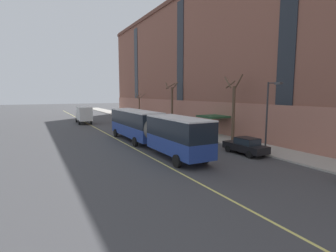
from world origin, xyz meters
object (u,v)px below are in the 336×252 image
Objects in this scene: street_tree_mid_block at (233,109)px; fire_hydrant at (153,122)px; box_truck at (84,114)px; street_lamp at (269,110)px; parked_car_black_2 at (246,146)px; city_bus at (149,127)px; parked_car_white_7 at (198,135)px; parked_car_navy_3 at (167,127)px; street_tree_far_downtown at (139,106)px; parked_car_navy_5 at (143,121)px; parked_car_red_1 at (127,117)px; street_tree_far_uptown at (172,104)px.

street_tree_mid_block is 10.48× the size of fire_hydrant.
box_truck is 34.94m from street_lamp.
parked_car_black_2 is 24.45m from fire_hydrant.
box_truck is 13.06m from fire_hydrant.
street_lamp is at bearing -44.53° from city_bus.
fire_hydrant is at bearing 83.95° from parked_car_white_7.
street_tree_far_downtown reaches higher than parked_car_navy_3.
street_tree_far_downtown is at bearing 71.92° from parked_car_navy_5.
street_tree_mid_block reaches higher than parked_car_red_1.
street_tree_mid_block is (3.29, 5.54, 3.01)m from parked_car_black_2.
parked_car_red_1 is at bearing 93.10° from street_lamp.
street_tree_mid_block reaches higher than parked_car_navy_5.
street_tree_mid_block is 6.76m from street_lamp.
parked_car_navy_5 is 26.18m from street_lamp.
parked_car_red_1 is 0.62× the size of box_truck.
box_truck is 29.37m from street_tree_mid_block.
street_tree_mid_block is 1.04× the size of street_tree_far_uptown.
street_tree_mid_block is 1.35× the size of street_tree_far_downtown.
city_bus is at bearing 171.08° from street_tree_mid_block.
city_bus is 3.00× the size of street_lamp.
fire_hydrant is (-0.10, 25.42, -3.63)m from street_lamp.
parked_car_navy_5 is 11.09m from street_tree_far_downtown.
parked_car_red_1 is 25.60m from parked_car_white_7.
parked_car_red_1 is at bearing 89.92° from parked_car_white_7.
street_tree_far_uptown reaches higher than parked_car_navy_5.
street_lamp is (1.69, -1.02, 3.34)m from parked_car_black_2.
street_lamp is at bearing -94.28° from street_tree_far_uptown.
parked_car_red_1 is 0.66× the size of street_lamp.
parked_car_red_1 is 33.17m from parked_car_black_2.
parked_car_white_7 is at bearing -90.49° from parked_car_navy_5.
parked_car_black_2 is at bearing -120.71° from street_tree_mid_block.
street_lamp is at bearing -86.16° from parked_car_navy_5.
parked_car_navy_3 is 8.95m from fire_hydrant.
parked_car_black_2 is 0.68× the size of street_lamp.
parked_car_white_7 is 0.61× the size of street_tree_far_uptown.
parked_car_black_2 is at bearing -74.74° from box_truck.
city_bus is 2.55× the size of street_tree_mid_block.
street_tree_mid_block is 1.17× the size of street_lamp.
parked_car_navy_3 is 18.75m from box_truck.
city_bus is 6.50m from parked_car_white_7.
parked_car_navy_3 and parked_car_navy_5 have the same top height.
parked_car_navy_5 is (0.09, 9.26, 0.00)m from parked_car_navy_3.
street_lamp is (10.48, -33.25, 2.37)m from box_truck.
street_lamp is 25.68m from fire_hydrant.
parked_car_navy_5 is 0.85× the size of street_tree_far_downtown.
parked_car_white_7 is (-0.04, -25.60, 0.00)m from parked_car_red_1.
street_tree_mid_block is (3.43, -10.09, 3.01)m from parked_car_navy_3.
parked_car_navy_5 is 0.63× the size of street_tree_mid_block.
parked_car_white_7 reaches higher than fire_hydrant.
city_bus reaches higher than parked_car_red_1.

